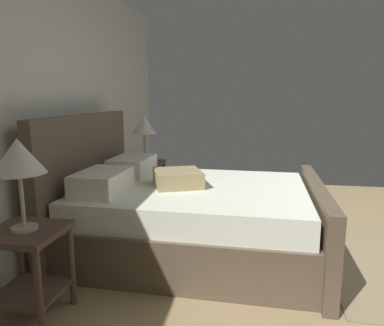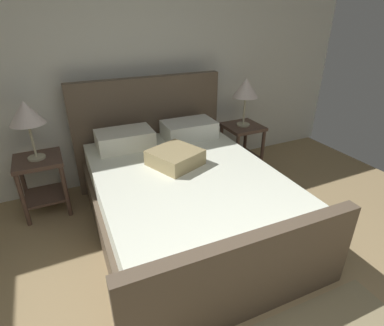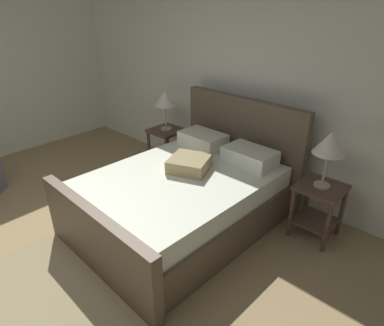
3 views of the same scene
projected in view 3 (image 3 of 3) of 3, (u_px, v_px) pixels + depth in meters
name	position (u px, v px, depth m)	size (l,w,h in m)	color
wall_back	(235.00, 84.00, 4.20)	(6.33, 0.12, 2.64)	silver
bed	(186.00, 194.00, 3.62)	(1.76, 2.24, 1.25)	brown
nightstand_right	(318.00, 203.00, 3.37)	(0.44, 0.44, 0.60)	brown
table_lamp_right	(330.00, 144.00, 3.09)	(0.30, 0.30, 0.58)	#B7B293
nightstand_left	(167.00, 142.00, 4.85)	(0.44, 0.44, 0.60)	brown
table_lamp_left	(165.00, 99.00, 4.56)	(0.32, 0.32, 0.57)	#B7B293
area_rug	(27.00, 320.00, 2.58)	(1.82, 1.19, 0.01)	#8F815D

